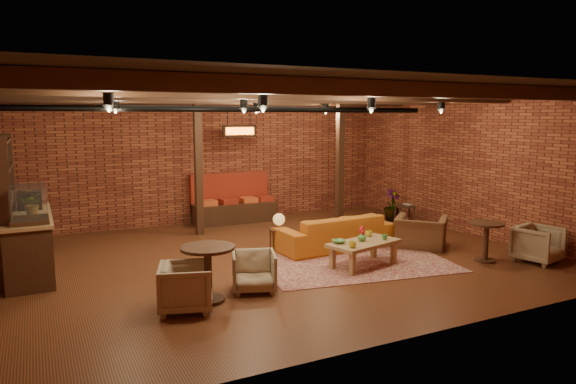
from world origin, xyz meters
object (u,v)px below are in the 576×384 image
armchair_a (186,285)px  plant_tall (394,174)px  coffee_table (363,244)px  round_table_right (486,236)px  armchair_far (538,242)px  round_table_left (208,264)px  side_table_book (405,207)px  side_table_lamp (279,222)px  armchair_b (254,270)px  sofa (334,232)px  armchair_right (421,227)px

armchair_a → plant_tall: size_ratio=0.30×
coffee_table → round_table_right: (2.25, -0.75, 0.09)m
armchair_far → plant_tall: bearing=76.7°
round_table_left → side_table_book: bearing=26.2°
armchair_far → round_table_left: bearing=159.7°
side_table_lamp → armchair_b: size_ratio=1.12×
coffee_table → side_table_book: (3.00, 2.53, 0.06)m
side_table_book → plant_tall: size_ratio=0.24×
armchair_b → round_table_right: bearing=13.8°
round_table_left → armchair_far: bearing=-6.9°
sofa → side_table_book: sofa is taller
armchair_a → round_table_right: 5.69m
sofa → round_table_left: 3.69m
side_table_lamp → armchair_right: armchair_right is taller
armchair_right → armchair_far: (1.25, -1.78, -0.06)m
armchair_a → armchair_b: 1.21m
side_table_lamp → armchair_right: 2.95m
side_table_book → plant_tall: (0.10, 0.61, 0.74)m
round_table_left → armchair_right: (4.90, 1.04, -0.12)m
armchair_b → coffee_table: bearing=27.4°
side_table_lamp → side_table_book: 3.98m
armchair_a → armchair_far: (6.54, -0.54, 0.01)m
armchair_far → side_table_book: bearing=78.1°
armchair_b → armchair_a: bearing=-145.4°
armchair_right → plant_tall: bearing=-68.6°
sofa → side_table_lamp: (-1.07, 0.38, 0.23)m
armchair_b → side_table_book: (5.28, 2.87, 0.13)m
sofa → armchair_right: 1.81m
plant_tall → round_table_right: bearing=-102.4°
coffee_table → plant_tall: bearing=45.4°
round_table_right → armchair_b: bearing=174.8°
coffee_table → side_table_book: bearing=40.1°
armchair_b → armchair_right: (4.12, 0.92, 0.10)m
sofa → armchair_b: (-2.46, -1.65, -0.01)m
side_table_book → armchair_right: bearing=-120.7°
sofa → armchair_a: armchair_a is taller
side_table_lamp → armchair_a: (-2.56, -2.35, -0.22)m
side_table_lamp → armchair_far: (3.98, -2.89, -0.21)m
armchair_b → round_table_right: (4.52, -0.41, 0.16)m
coffee_table → side_table_book: coffee_table is taller
round_table_left → round_table_right: 5.30m
armchair_a → armchair_b: size_ratio=1.08×
round_table_right → armchair_right: bearing=106.7°
round_table_left → side_table_book: round_table_left is taller
side_table_lamp → round_table_left: size_ratio=0.93×
side_table_book → plant_tall: 0.97m
side_table_book → armchair_far: bearing=-88.5°
armchair_right → armchair_far: size_ratio=1.34×
armchair_a → armchair_right: armchair_right is taller
round_table_left → round_table_right: bearing=-3.2°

